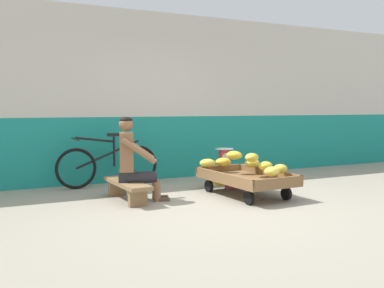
{
  "coord_description": "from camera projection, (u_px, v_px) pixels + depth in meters",
  "views": [
    {
      "loc": [
        -2.7,
        -4.62,
        1.26
      ],
      "look_at": [
        -0.01,
        0.93,
        0.75
      ],
      "focal_mm": 40.96,
      "sensor_mm": 36.0,
      "label": 1
    }
  ],
  "objects": [
    {
      "name": "ground_plane",
      "position": [
        226.0,
        210.0,
        5.42
      ],
      "size": [
        80.0,
        80.0,
        0.0
      ],
      "primitive_type": "plane",
      "color": "gray"
    },
    {
      "name": "back_wall",
      "position": [
        149.0,
        97.0,
        7.71
      ],
      "size": [
        16.0,
        0.3,
        2.91
      ],
      "color": "#19847A",
      "rests_on": "ground"
    },
    {
      "name": "banana_cart",
      "position": [
        246.0,
        179.0,
        6.27
      ],
      "size": [
        0.92,
        1.48,
        0.36
      ],
      "color": "brown",
      "rests_on": "ground"
    },
    {
      "name": "banana_pile",
      "position": [
        247.0,
        163.0,
        6.37
      ],
      "size": [
        0.89,
        1.42,
        0.25
      ],
      "color": "gold",
      "rests_on": "banana_cart"
    },
    {
      "name": "low_bench",
      "position": [
        127.0,
        186.0,
        5.92
      ],
      "size": [
        0.37,
        1.12,
        0.27
      ],
      "color": "olive",
      "rests_on": "ground"
    },
    {
      "name": "vendor_seated",
      "position": [
        133.0,
        159.0,
        5.91
      ],
      "size": [
        0.73,
        0.59,
        1.14
      ],
      "color": "brown",
      "rests_on": "ground"
    },
    {
      "name": "plastic_crate",
      "position": [
        224.0,
        175.0,
        7.27
      ],
      "size": [
        0.36,
        0.28,
        0.3
      ],
      "color": "gold",
      "rests_on": "ground"
    },
    {
      "name": "weighing_scale",
      "position": [
        224.0,
        157.0,
        7.24
      ],
      "size": [
        0.3,
        0.3,
        0.29
      ],
      "color": "#28282D",
      "rests_on": "plastic_crate"
    },
    {
      "name": "bicycle_near_left",
      "position": [
        108.0,
        165.0,
        7.0
      ],
      "size": [
        1.66,
        0.48,
        0.86
      ],
      "color": "black",
      "rests_on": "ground"
    },
    {
      "name": "shopping_bag",
      "position": [
        232.0,
        181.0,
        6.82
      ],
      "size": [
        0.18,
        0.12,
        0.24
      ],
      "primitive_type": "cube",
      "color": "#D13D4C",
      "rests_on": "ground"
    }
  ]
}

